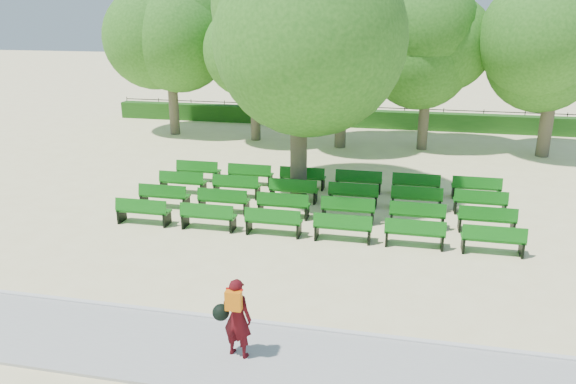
% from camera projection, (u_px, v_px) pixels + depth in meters
% --- Properties ---
extents(ground, '(120.00, 120.00, 0.00)m').
position_uv_depth(ground, '(294.00, 216.00, 17.19)').
color(ground, beige).
extents(paving, '(30.00, 2.20, 0.06)m').
position_uv_depth(paving, '(213.00, 353.00, 10.31)').
color(paving, '#A6A7A2').
rests_on(paving, ground).
extents(curb, '(30.00, 0.12, 0.10)m').
position_uv_depth(curb, '(232.00, 320.00, 11.37)').
color(curb, silver).
rests_on(curb, ground).
extents(hedge, '(26.00, 0.70, 0.90)m').
position_uv_depth(hedge, '(347.00, 118.00, 30.04)').
color(hedge, '#1D4E14').
rests_on(hedge, ground).
extents(fence, '(26.00, 0.10, 1.02)m').
position_uv_depth(fence, '(347.00, 125.00, 30.56)').
color(fence, black).
rests_on(fence, ground).
extents(tree_line, '(21.80, 6.80, 7.04)m').
position_uv_depth(tree_line, '(337.00, 143.00, 26.47)').
color(tree_line, '#316F1E').
rests_on(tree_line, ground).
extents(bench_array, '(1.62, 0.63, 1.00)m').
position_uv_depth(bench_array, '(320.00, 208.00, 17.63)').
color(bench_array, '#126613').
rests_on(bench_array, ground).
extents(tree_among, '(5.81, 5.81, 7.86)m').
position_uv_depth(tree_among, '(299.00, 36.00, 17.32)').
color(tree_among, brown).
rests_on(tree_among, ground).
extents(person, '(0.75, 0.48, 1.53)m').
position_uv_depth(person, '(236.00, 317.00, 9.98)').
color(person, '#44090E').
rests_on(person, ground).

